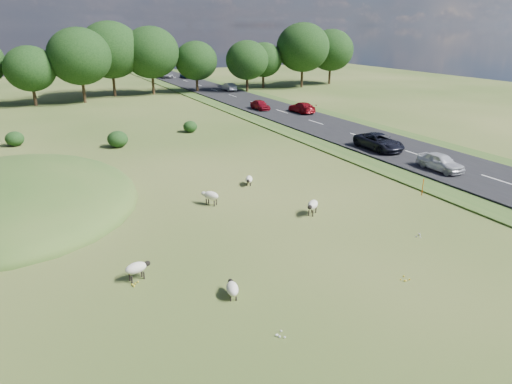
# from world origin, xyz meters

# --- Properties ---
(ground) EXTENTS (160.00, 160.00, 0.00)m
(ground) POSITION_xyz_m (0.00, 20.00, 0.00)
(ground) COLOR #2D4C17
(ground) RESTS_ON ground
(mound) EXTENTS (16.00, 20.00, 4.00)m
(mound) POSITION_xyz_m (-12.00, 12.00, 0.00)
(mound) COLOR #33561E
(mound) RESTS_ON ground
(road) EXTENTS (8.00, 150.00, 0.25)m
(road) POSITION_xyz_m (20.00, 30.00, 0.12)
(road) COLOR black
(road) RESTS_ON ground
(treeline) EXTENTS (96.28, 14.66, 11.70)m
(treeline) POSITION_xyz_m (-1.06, 55.44, 6.57)
(treeline) COLOR black
(treeline) RESTS_ON ground
(shrubs) EXTENTS (18.66, 6.80, 1.56)m
(shrubs) POSITION_xyz_m (-3.85, 25.84, 0.72)
(shrubs) COLOR black
(shrubs) RESTS_ON ground
(marker_post) EXTENTS (0.06, 0.06, 1.20)m
(marker_post) POSITION_xyz_m (13.05, 0.71, 0.60)
(marker_post) COLOR #D8590C
(marker_post) RESTS_ON ground
(sheep_0) EXTENTS (1.06, 1.27, 0.92)m
(sheep_0) POSITION_xyz_m (-0.46, 5.61, 0.64)
(sheep_0) COLOR beige
(sheep_0) RESTS_ON ground
(sheep_1) EXTENTS (1.23, 1.09, 0.91)m
(sheep_1) POSITION_xyz_m (4.49, 1.27, 0.64)
(sheep_1) COLOR beige
(sheep_1) RESTS_ON ground
(sheep_2) EXTENTS (0.74, 1.20, 0.67)m
(sheep_2) POSITION_xyz_m (-3.57, -4.78, 0.42)
(sheep_2) COLOR beige
(sheep_2) RESTS_ON ground
(sheep_3) EXTENTS (1.26, 0.71, 0.88)m
(sheep_3) POSITION_xyz_m (-6.87, -1.55, 0.61)
(sheep_3) COLOR beige
(sheep_3) RESTS_ON ground
(sheep_4) EXTENTS (0.93, 1.18, 0.67)m
(sheep_4) POSITION_xyz_m (3.45, 8.02, 0.42)
(sheep_4) COLOR beige
(sheep_4) RESTS_ON ground
(car_1) EXTENTS (1.51, 3.76, 1.28)m
(car_1) POSITION_xyz_m (18.10, 34.62, 0.89)
(car_1) COLOR maroon
(car_1) RESTS_ON road
(car_2) EXTENTS (1.82, 4.47, 1.30)m
(car_2) POSITION_xyz_m (21.90, 76.88, 0.90)
(car_2) COLOR navy
(car_2) RESTS_ON road
(car_3) EXTENTS (2.36, 5.11, 1.42)m
(car_3) POSITION_xyz_m (18.10, 10.95, 0.96)
(car_3) COLOR black
(car_3) RESTS_ON road
(car_4) EXTENTS (1.58, 3.93, 1.34)m
(car_4) POSITION_xyz_m (18.10, 3.83, 0.92)
(car_4) COLOR silver
(car_4) RESTS_ON road
(car_5) EXTENTS (1.41, 4.04, 1.33)m
(car_5) POSITION_xyz_m (21.90, 53.94, 0.92)
(car_5) COLOR #AAABB2
(car_5) RESTS_ON road
(car_6) EXTENTS (1.87, 4.59, 1.33)m
(car_6) POSITION_xyz_m (21.90, 30.17, 0.92)
(car_6) COLOR maroon
(car_6) RESTS_ON road
(car_7) EXTENTS (2.24, 4.86, 1.35)m
(car_7) POSITION_xyz_m (18.10, 79.51, 0.93)
(car_7) COLOR #95989C
(car_7) RESTS_ON road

